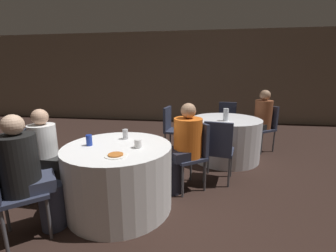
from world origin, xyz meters
TOP-DOWN VIEW (x-y plane):
  - ground_plane at (0.00, 0.00)m, footprint 16.00×16.00m
  - wall_back at (0.00, 4.98)m, footprint 16.00×0.06m
  - table_near at (0.05, -0.04)m, footprint 1.20×1.20m
  - table_far at (1.42, 1.72)m, footprint 1.22×1.22m
  - chair_near_west at (-0.96, -0.02)m, footprint 0.41×0.41m
  - chair_near_northeast at (0.88, 0.55)m, footprint 0.56×0.56m
  - chair_near_southwest at (-0.72, -0.70)m, footprint 0.56×0.56m
  - chair_far_north at (1.54, 2.73)m, footprint 0.45×0.45m
  - chair_far_south at (1.21, 0.72)m, footprint 0.47×0.47m
  - chair_far_west at (0.41, 1.88)m, footprint 0.46×0.46m
  - chair_far_northeast at (2.25, 2.31)m, footprint 0.56×0.56m
  - person_orange_shirt at (0.75, 0.46)m, footprint 0.51×0.48m
  - person_floral_shirt at (2.12, 2.22)m, footprint 0.47×0.45m
  - person_black_shirt at (-0.59, -0.60)m, footprint 0.47×0.46m
  - person_white_shirt at (-0.79, -0.03)m, footprint 0.49×0.30m
  - pizza_plate_near at (0.15, -0.34)m, footprint 0.22×0.22m
  - soda_can_blue at (-0.26, -0.07)m, footprint 0.07×0.07m
  - soda_can_silver at (0.05, 0.23)m, footprint 0.07×0.07m
  - cup_near at (0.30, -0.07)m, footprint 0.08×0.08m
  - bottle_far at (1.38, 1.53)m, footprint 0.09×0.09m

SIDE VIEW (x-z plane):
  - ground_plane at x=0.00m, z-range 0.00..0.00m
  - table_near at x=0.05m, z-range 0.00..0.74m
  - table_far at x=1.42m, z-range 0.00..0.74m
  - chair_near_west at x=-0.96m, z-range 0.09..1.00m
  - chair_near_northeast at x=0.88m, z-range 0.09..1.00m
  - chair_near_southwest at x=-0.72m, z-range 0.09..1.00m
  - chair_far_north at x=1.54m, z-range 0.09..1.00m
  - chair_far_south at x=1.21m, z-range 0.09..1.00m
  - chair_far_west at x=0.41m, z-range 0.09..1.00m
  - chair_far_northeast at x=2.25m, z-range 0.09..1.00m
  - person_white_shirt at x=-0.79m, z-range 0.00..1.13m
  - person_black_shirt at x=-0.59m, z-range 0.01..1.19m
  - person_orange_shirt at x=0.75m, z-range 0.02..1.19m
  - person_floral_shirt at x=2.12m, z-range 0.01..1.23m
  - pizza_plate_near at x=0.15m, z-range 0.74..0.76m
  - cup_near at x=0.30m, z-range 0.74..0.84m
  - soda_can_blue at x=-0.26m, z-range 0.74..0.87m
  - soda_can_silver at x=0.05m, z-range 0.74..0.87m
  - bottle_far at x=1.38m, z-range 0.74..0.95m
  - wall_back at x=0.00m, z-range 0.00..2.80m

